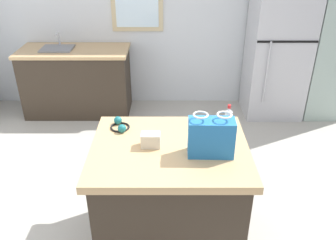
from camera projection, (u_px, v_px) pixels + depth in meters
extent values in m
plane|color=#ADA89E|center=(169.00, 217.00, 3.11)|extent=(6.16, 6.16, 0.00)
cube|color=silver|center=(168.00, 12.00, 4.67)|extent=(5.14, 0.10, 2.55)
cube|color=#CCB78C|center=(135.00, 8.00, 4.59)|extent=(0.68, 0.04, 0.60)
cube|color=white|center=(135.00, 8.00, 4.58)|extent=(0.56, 0.02, 0.48)
cube|color=#33281E|center=(168.00, 199.00, 2.70)|extent=(1.03, 0.82, 0.84)
cube|color=tan|center=(168.00, 150.00, 2.48)|extent=(1.11, 0.90, 0.06)
cube|color=#B7B7BC|center=(276.00, 51.00, 4.52)|extent=(0.74, 0.64, 1.75)
cube|color=black|center=(286.00, 42.00, 4.14)|extent=(0.72, 0.01, 0.02)
cylinder|color=#B7B7BC|center=(265.00, 73.00, 4.30)|extent=(0.02, 0.02, 0.79)
cube|color=#9EB2A8|center=(331.00, 29.00, 4.39)|extent=(0.53, 0.60, 2.30)
cube|color=#33281E|center=(76.00, 83.00, 4.74)|extent=(1.37, 0.61, 0.85)
cube|color=tan|center=(72.00, 51.00, 4.52)|extent=(1.41, 0.65, 0.04)
cube|color=slate|center=(56.00, 53.00, 4.54)|extent=(0.40, 0.32, 0.14)
cylinder|color=#B7B7BC|center=(57.00, 40.00, 4.59)|extent=(0.03, 0.03, 0.18)
cylinder|color=#B7B7BC|center=(55.00, 35.00, 4.49)|extent=(0.02, 0.14, 0.02)
cube|color=#236BAD|center=(210.00, 137.00, 2.32)|extent=(0.31, 0.15, 0.26)
torus|color=white|center=(199.00, 115.00, 2.24)|extent=(0.10, 0.10, 0.01)
torus|color=white|center=(223.00, 115.00, 2.24)|extent=(0.10, 0.10, 0.01)
cube|color=beige|center=(149.00, 140.00, 2.45)|extent=(0.14, 0.09, 0.10)
cylinder|color=white|center=(226.00, 124.00, 2.55)|extent=(0.05, 0.05, 0.20)
cone|color=white|center=(227.00, 110.00, 2.50)|extent=(0.05, 0.05, 0.03)
cylinder|color=red|center=(228.00, 106.00, 2.48)|extent=(0.02, 0.02, 0.02)
torus|color=black|center=(119.00, 127.00, 2.70)|extent=(0.19, 0.19, 0.01)
sphere|color=#19666B|center=(120.00, 129.00, 2.63)|extent=(0.06, 0.06, 0.06)
sphere|color=#19666B|center=(116.00, 120.00, 2.74)|extent=(0.06, 0.06, 0.06)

